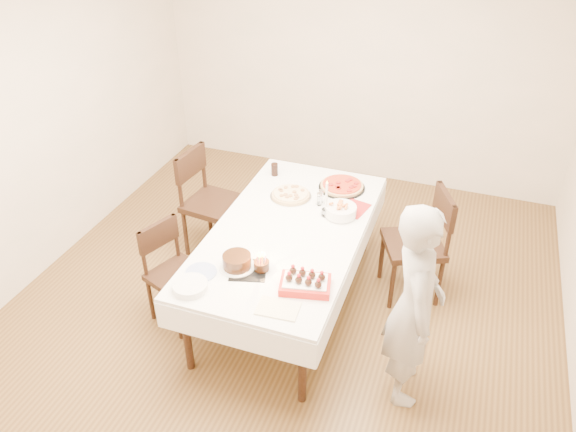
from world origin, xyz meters
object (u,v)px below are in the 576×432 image
(pasta_bowl, at_px, (341,211))
(cola_glass, at_px, (275,169))
(chair_left_savory, at_px, (214,204))
(chair_left_dessert, at_px, (178,276))
(chair_right_savory, at_px, (413,245))
(birthday_cake, at_px, (261,261))
(pizza_pepperoni, at_px, (342,186))
(person, at_px, (414,306))
(strawberry_box, at_px, (305,283))
(layer_cake, at_px, (237,261))
(pizza_white, at_px, (291,195))
(taper_candle, at_px, (326,198))
(dining_table, at_px, (288,267))

(pasta_bowl, height_order, cola_glass, cola_glass)
(chair_left_savory, distance_m, chair_left_dessert, 0.97)
(pasta_bowl, bearing_deg, cola_glass, 148.71)
(chair_right_savory, height_order, chair_left_dessert, chair_right_savory)
(birthday_cake, bearing_deg, chair_right_savory, 47.14)
(pizza_pepperoni, height_order, cola_glass, cola_glass)
(person, bearing_deg, strawberry_box, 80.75)
(chair_left_dessert, height_order, pizza_pepperoni, chair_left_dessert)
(strawberry_box, bearing_deg, chair_right_savory, 61.75)
(chair_left_savory, distance_m, person, 2.27)
(birthday_cake, bearing_deg, chair_left_savory, 131.31)
(layer_cake, bearing_deg, pizza_white, 87.79)
(chair_right_savory, xyz_separation_m, layer_cake, (-1.12, -1.05, 0.30))
(pasta_bowl, relative_size, taper_candle, 0.77)
(chair_right_savory, distance_m, person, 1.10)
(dining_table, height_order, taper_candle, taper_candle)
(dining_table, distance_m, chair_right_savory, 1.06)
(person, relative_size, strawberry_box, 4.49)
(chair_left_savory, height_order, chair_left_dessert, chair_left_savory)
(birthday_cake, height_order, strawberry_box, birthday_cake)
(dining_table, xyz_separation_m, taper_candle, (0.22, 0.29, 0.54))
(pasta_bowl, xyz_separation_m, birthday_cake, (-0.34, -0.87, 0.03))
(pizza_white, relative_size, strawberry_box, 1.05)
(chair_right_savory, distance_m, pizza_pepperoni, 0.81)
(taper_candle, bearing_deg, pizza_pepperoni, 88.93)
(dining_table, bearing_deg, strawberry_box, -60.88)
(dining_table, relative_size, pizza_pepperoni, 5.21)
(person, bearing_deg, taper_candle, 31.91)
(pizza_pepperoni, bearing_deg, birthday_cake, -100.37)
(chair_left_dessert, relative_size, cola_glass, 7.43)
(layer_cake, bearing_deg, pasta_bowl, 59.91)
(person, distance_m, pasta_bowl, 1.17)
(chair_right_savory, relative_size, layer_cake, 3.81)
(chair_right_savory, relative_size, pizza_pepperoni, 2.43)
(pizza_pepperoni, distance_m, pasta_bowl, 0.45)
(chair_left_dessert, height_order, person, person)
(pizza_pepperoni, height_order, layer_cake, layer_cake)
(person, bearing_deg, pizza_pepperoni, 19.61)
(chair_left_dessert, relative_size, pizza_pepperoni, 2.11)
(chair_left_savory, distance_m, pasta_bowl, 1.29)
(dining_table, distance_m, pizza_white, 0.63)
(layer_cake, bearing_deg, chair_left_savory, 124.39)
(pizza_white, relative_size, pasta_bowl, 1.40)
(chair_right_savory, height_order, pasta_bowl, chair_right_savory)
(chair_left_savory, xyz_separation_m, birthday_cake, (0.90, -1.02, 0.32))
(dining_table, height_order, pizza_white, pizza_white)
(layer_cake, distance_m, birthday_cake, 0.18)
(chair_left_dessert, relative_size, person, 0.56)
(chair_right_savory, relative_size, cola_glass, 8.57)
(dining_table, distance_m, strawberry_box, 0.83)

